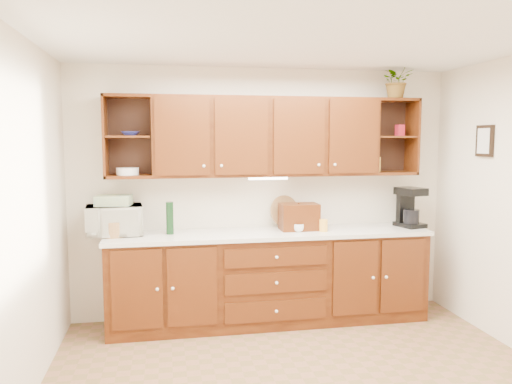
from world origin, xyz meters
name	(u,v)px	position (x,y,z in m)	size (l,w,h in m)	color
ceiling	(314,33)	(0.00, 0.00, 2.60)	(4.00, 4.00, 0.00)	white
back_wall	(264,193)	(0.00, 1.75, 1.30)	(4.00, 4.00, 0.00)	beige
left_wall	(13,228)	(-2.00, 0.00, 1.30)	(3.50, 3.50, 0.00)	beige
base_cabinets	(269,279)	(0.00, 1.45, 0.45)	(3.20, 0.60, 0.90)	#351306
countertop	(270,233)	(0.00, 1.44, 0.92)	(3.24, 0.64, 0.04)	silver
upper_cabinets	(268,137)	(0.01, 1.59, 1.89)	(3.20, 0.33, 0.80)	#351306
undercabinet_light	(268,178)	(0.00, 1.53, 1.47)	(0.40, 0.05, 0.03)	white
framed_picture	(485,141)	(1.98, 0.90, 1.85)	(0.03, 0.24, 0.30)	black
wicker_basket	(114,228)	(-1.52, 1.48, 1.01)	(0.26, 0.26, 0.15)	#9E7042
microwave	(114,220)	(-1.52, 1.53, 1.09)	(0.52, 0.36, 0.29)	white
towel_stack	(114,200)	(-1.52, 1.53, 1.28)	(0.32, 0.24, 0.10)	#CDC660
wine_bottle	(170,218)	(-0.99, 1.49, 1.10)	(0.07, 0.07, 0.32)	black
woven_tray	(285,226)	(0.21, 1.69, 0.95)	(0.34, 0.34, 0.02)	#9E7042
bread_box	(299,217)	(0.31, 1.48, 1.08)	(0.39, 0.24, 0.27)	#351306
mug_tree	(299,226)	(0.30, 1.44, 0.98)	(0.25, 0.25, 0.28)	#351306
canister_red	(306,223)	(0.39, 1.48, 1.00)	(0.11, 0.11, 0.13)	#B0192A
canister_white	(310,220)	(0.45, 1.53, 1.03)	(0.09, 0.09, 0.19)	white
canister_yellow	(323,225)	(0.53, 1.35, 1.00)	(0.08, 0.08, 0.12)	gold
coffee_maker	(409,208)	(1.52, 1.46, 1.14)	(0.29, 0.34, 0.42)	black
bowl_stack	(130,134)	(-1.35, 1.58, 1.92)	(0.17, 0.17, 0.04)	navy
plate_stack	(127,171)	(-1.39, 1.58, 1.56)	(0.22, 0.22, 0.07)	white
pantry_box_yellow	(376,165)	(1.19, 1.58, 1.60)	(0.09, 0.07, 0.15)	gold
pantry_box_red	(400,130)	(1.44, 1.58, 1.96)	(0.08, 0.07, 0.12)	#B0192A
potted_plant	(397,81)	(1.37, 1.53, 2.47)	(0.33, 0.28, 0.36)	#999999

